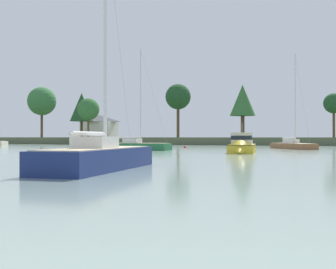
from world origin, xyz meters
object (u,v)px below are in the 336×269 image
at_px(sailboat_wood, 293,147).
at_px(sailboat_green, 135,148).
at_px(mooring_buoy_red, 185,147).
at_px(sailboat_navy, 99,164).
at_px(cruiser_yellow, 242,148).

height_order(sailboat_wood, sailboat_green, sailboat_wood).
relative_size(sailboat_wood, mooring_buoy_red, 28.79).
bearing_deg(sailboat_navy, sailboat_green, 108.85).
bearing_deg(cruiser_yellow, mooring_buoy_red, 121.05).
bearing_deg(sailboat_navy, cruiser_yellow, 80.75).
distance_m(sailboat_wood, mooring_buoy_red, 14.71).
bearing_deg(sailboat_green, sailboat_wood, 32.02).
bearing_deg(cruiser_yellow, sailboat_navy, -99.25).
relative_size(sailboat_wood, sailboat_green, 1.02).
xyz_separation_m(cruiser_yellow, mooring_buoy_red, (-10.31, 17.13, -0.37)).
bearing_deg(sailboat_green, sailboat_navy, -71.15).
distance_m(sailboat_green, cruiser_yellow, 14.16).
height_order(sailboat_wood, mooring_buoy_red, sailboat_wood).
xyz_separation_m(sailboat_wood, cruiser_yellow, (-4.37, -16.27, 0.18)).
distance_m(sailboat_green, sailboat_navy, 29.29).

